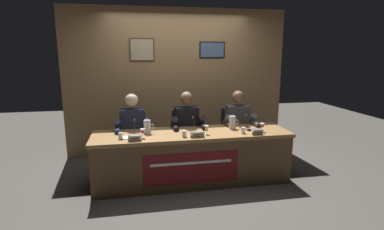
{
  "coord_description": "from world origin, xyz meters",
  "views": [
    {
      "loc": [
        -0.78,
        -4.05,
        1.84
      ],
      "look_at": [
        0.0,
        0.0,
        0.97
      ],
      "focal_mm": 28.15,
      "sensor_mm": 36.0,
      "label": 1
    }
  ],
  "objects_px": {
    "chair_center": "(185,140)",
    "panelist_right": "(239,124)",
    "juice_glass_left": "(143,132)",
    "water_pitcher_left_side": "(147,127)",
    "water_pitcher_right_side": "(232,122)",
    "water_cup_right": "(243,131)",
    "water_cup_left": "(121,136)",
    "microphone_left": "(135,130)",
    "microphone_center": "(194,128)",
    "nameplate_center": "(197,134)",
    "chair_left": "(133,142)",
    "panelist_center": "(187,126)",
    "water_cup_center": "(184,134)",
    "chair_right": "(234,137)",
    "conference_table": "(193,150)",
    "microphone_right": "(248,125)",
    "nameplate_right": "(257,132)",
    "juice_glass_right": "(262,126)",
    "nameplate_left": "(135,138)",
    "juice_glass_center": "(206,128)",
    "panelist_left": "(133,128)",
    "document_stack_left": "(130,137)"
  },
  "relations": [
    {
      "from": "chair_left",
      "to": "water_cup_center",
      "type": "distance_m",
      "value": 1.08
    },
    {
      "from": "panelist_center",
      "to": "chair_right",
      "type": "bearing_deg",
      "value": 13.63
    },
    {
      "from": "water_cup_left",
      "to": "microphone_right",
      "type": "distance_m",
      "value": 1.81
    },
    {
      "from": "chair_right",
      "to": "juice_glass_right",
      "type": "bearing_deg",
      "value": -77.48
    },
    {
      "from": "panelist_center",
      "to": "water_cup_right",
      "type": "relative_size",
      "value": 14.67
    },
    {
      "from": "chair_center",
      "to": "panelist_right",
      "type": "xyz_separation_m",
      "value": [
        0.83,
        -0.2,
        0.28
      ]
    },
    {
      "from": "water_cup_left",
      "to": "document_stack_left",
      "type": "relative_size",
      "value": 0.39
    },
    {
      "from": "microphone_left",
      "to": "juice_glass_right",
      "type": "distance_m",
      "value": 1.79
    },
    {
      "from": "juice_glass_right",
      "to": "water_cup_right",
      "type": "bearing_deg",
      "value": -173.67
    },
    {
      "from": "chair_center",
      "to": "panelist_right",
      "type": "height_order",
      "value": "panelist_right"
    },
    {
      "from": "conference_table",
      "to": "chair_right",
      "type": "bearing_deg",
      "value": 38.89
    },
    {
      "from": "water_pitcher_right_side",
      "to": "water_cup_right",
      "type": "bearing_deg",
      "value": -76.13
    },
    {
      "from": "chair_right",
      "to": "water_pitcher_right_side",
      "type": "bearing_deg",
      "value": -112.66
    },
    {
      "from": "juice_glass_left",
      "to": "chair_right",
      "type": "relative_size",
      "value": 0.13
    },
    {
      "from": "microphone_left",
      "to": "water_cup_right",
      "type": "distance_m",
      "value": 1.5
    },
    {
      "from": "juice_glass_left",
      "to": "water_pitcher_left_side",
      "type": "relative_size",
      "value": 0.59
    },
    {
      "from": "juice_glass_left",
      "to": "water_pitcher_left_side",
      "type": "height_order",
      "value": "water_pitcher_left_side"
    },
    {
      "from": "panelist_center",
      "to": "juice_glass_right",
      "type": "height_order",
      "value": "panelist_center"
    },
    {
      "from": "nameplate_center",
      "to": "microphone_center",
      "type": "relative_size",
      "value": 0.88
    },
    {
      "from": "nameplate_right",
      "to": "water_pitcher_left_side",
      "type": "xyz_separation_m",
      "value": [
        -1.49,
        0.35,
        0.05
      ]
    },
    {
      "from": "conference_table",
      "to": "panelist_left",
      "type": "distance_m",
      "value": 0.98
    },
    {
      "from": "chair_right",
      "to": "water_pitcher_right_side",
      "type": "height_order",
      "value": "water_pitcher_right_side"
    },
    {
      "from": "water_cup_left",
      "to": "microphone_left",
      "type": "xyz_separation_m",
      "value": [
        0.18,
        0.13,
        0.04
      ]
    },
    {
      "from": "juice_glass_right",
      "to": "chair_left",
      "type": "bearing_deg",
      "value": 158.29
    },
    {
      "from": "panelist_left",
      "to": "panelist_right",
      "type": "distance_m",
      "value": 1.65
    },
    {
      "from": "nameplate_left",
      "to": "water_cup_center",
      "type": "relative_size",
      "value": 2.0
    },
    {
      "from": "water_cup_right",
      "to": "microphone_right",
      "type": "xyz_separation_m",
      "value": [
        0.13,
        0.16,
        0.04
      ]
    },
    {
      "from": "chair_left",
      "to": "juice_glass_center",
      "type": "height_order",
      "value": "chair_left"
    },
    {
      "from": "panelist_right",
      "to": "microphone_right",
      "type": "bearing_deg",
      "value": -89.86
    },
    {
      "from": "conference_table",
      "to": "chair_right",
      "type": "xyz_separation_m",
      "value": [
        0.83,
        0.67,
        -0.04
      ]
    },
    {
      "from": "panelist_center",
      "to": "water_cup_center",
      "type": "relative_size",
      "value": 14.67
    },
    {
      "from": "juice_glass_center",
      "to": "water_cup_center",
      "type": "xyz_separation_m",
      "value": [
        -0.32,
        -0.08,
        -0.05
      ]
    },
    {
      "from": "juice_glass_left",
      "to": "water_cup_right",
      "type": "bearing_deg",
      "value": -1.47
    },
    {
      "from": "chair_right",
      "to": "panelist_right",
      "type": "bearing_deg",
      "value": -90.0
    },
    {
      "from": "conference_table",
      "to": "document_stack_left",
      "type": "bearing_deg",
      "value": -178.48
    },
    {
      "from": "water_cup_left",
      "to": "chair_center",
      "type": "relative_size",
      "value": 0.09
    },
    {
      "from": "panelist_left",
      "to": "juice_glass_right",
      "type": "relative_size",
      "value": 10.06
    },
    {
      "from": "juice_glass_left",
      "to": "panelist_right",
      "type": "height_order",
      "value": "panelist_right"
    },
    {
      "from": "water_cup_left",
      "to": "water_pitcher_left_side",
      "type": "distance_m",
      "value": 0.42
    },
    {
      "from": "chair_left",
      "to": "water_cup_right",
      "type": "relative_size",
      "value": 10.82
    },
    {
      "from": "microphone_center",
      "to": "panelist_right",
      "type": "xyz_separation_m",
      "value": [
        0.8,
        0.39,
        -0.07
      ]
    },
    {
      "from": "microphone_center",
      "to": "water_cup_right",
      "type": "xyz_separation_m",
      "value": [
        0.67,
        -0.16,
        -0.04
      ]
    },
    {
      "from": "microphone_left",
      "to": "panelist_center",
      "type": "height_order",
      "value": "panelist_center"
    },
    {
      "from": "chair_center",
      "to": "nameplate_center",
      "type": "distance_m",
      "value": 0.88
    },
    {
      "from": "chair_left",
      "to": "chair_right",
      "type": "bearing_deg",
      "value": 0.0
    },
    {
      "from": "microphone_right",
      "to": "document_stack_left",
      "type": "relative_size",
      "value": 0.99
    },
    {
      "from": "panelist_left",
      "to": "water_pitcher_right_side",
      "type": "xyz_separation_m",
      "value": [
        1.45,
        -0.28,
        0.09
      ]
    },
    {
      "from": "microphone_center",
      "to": "juice_glass_right",
      "type": "bearing_deg",
      "value": -7.56
    },
    {
      "from": "water_cup_center",
      "to": "nameplate_right",
      "type": "relative_size",
      "value": 0.53
    },
    {
      "from": "chair_right",
      "to": "water_pitcher_left_side",
      "type": "xyz_separation_m",
      "value": [
        -1.45,
        -0.51,
        0.37
      ]
    }
  ]
}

